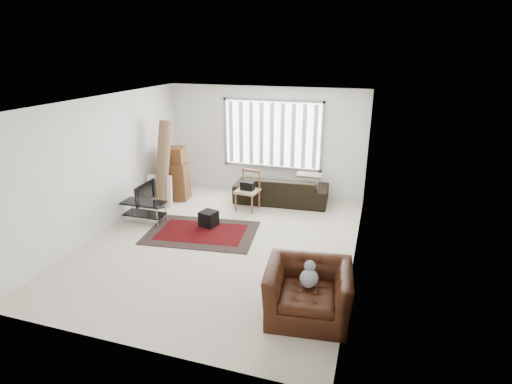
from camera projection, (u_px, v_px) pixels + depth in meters
room at (230, 148)px, 7.59m from camera, size 6.00×6.02×2.71m
persian_rug at (202, 232)px, 8.15m from camera, size 2.35×1.71×0.02m
tv_stand at (144, 208)px, 8.55m from camera, size 0.93×0.42×0.46m
tv at (142, 192)px, 8.44m from camera, size 0.10×0.75×0.43m
subwoofer at (209, 219)px, 8.39m from camera, size 0.39×0.39×0.32m
moving_boxes at (177, 175)px, 9.79m from camera, size 0.60×0.56×1.30m
white_flatpack at (160, 191)px, 9.44m from camera, size 0.60×0.25×0.75m
rolled_rug at (163, 164)px, 9.33m from camera, size 0.39×0.80×2.01m
sofa at (281, 185)px, 9.63m from camera, size 2.29×1.11×0.86m
side_chair at (248, 189)px, 9.19m from camera, size 0.54×0.54×0.91m
armchair at (308, 288)px, 5.51m from camera, size 1.28×1.14×0.87m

